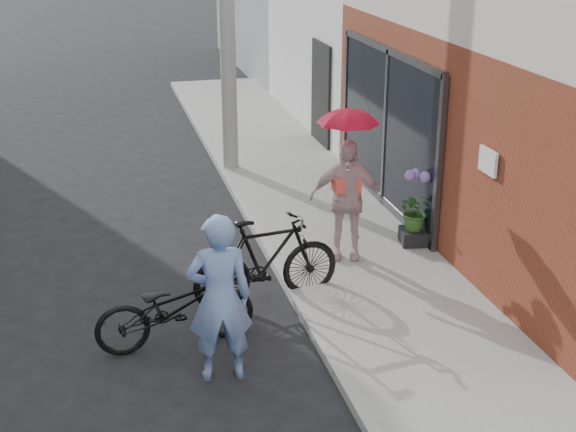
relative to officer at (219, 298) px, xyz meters
name	(u,v)px	position (x,y,z in m)	size (l,w,h in m)	color
ground	(231,338)	(0.24, 0.76, -0.92)	(80.00, 80.00, 0.00)	black
sidewalk	(350,248)	(2.34, 2.76, -0.86)	(2.20, 24.00, 0.12)	gray
curb	(271,256)	(1.18, 2.76, -0.86)	(0.12, 24.00, 0.12)	#9E9E99
officer	(219,298)	(0.00, 0.00, 0.00)	(0.67, 0.44, 1.83)	#7190C9
bike_left	(175,308)	(-0.38, 0.76, -0.44)	(0.63, 1.79, 0.94)	black
bike_right	(267,261)	(0.84, 1.54, -0.35)	(0.53, 1.89, 1.14)	black
kimono_woman	(346,199)	(2.12, 2.39, 0.04)	(0.98, 0.41, 1.67)	beige
parasol	(348,114)	(2.12, 2.39, 1.22)	(0.79, 0.79, 0.69)	red
planter	(414,236)	(3.24, 2.58, -0.69)	(0.40, 0.40, 0.21)	black
potted_plant	(416,211)	(3.24, 2.58, -0.30)	(0.51, 0.44, 0.57)	#325D25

